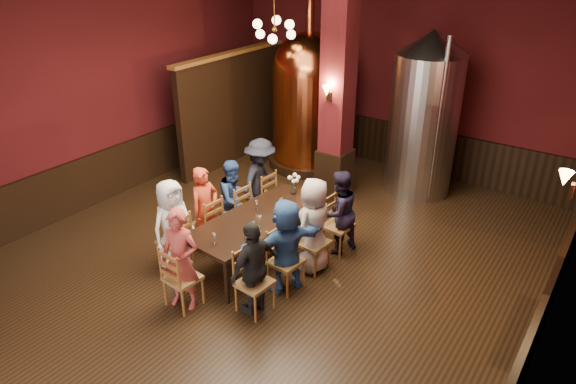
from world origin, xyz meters
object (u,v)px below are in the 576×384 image
Objects in this scene: person_2 at (234,198)px; rose_vase at (293,181)px; person_1 at (205,209)px; dining_table at (258,220)px; person_0 at (173,225)px; copper_kettle at (309,99)px; steel_vessel at (424,115)px.

person_2 is 1.06m from rose_vase.
rose_vase is at bearing -29.81° from person_1.
dining_table is at bearing -107.62° from person_2.
person_0 reaches higher than person_2.
copper_kettle is at bearing 115.92° from dining_table.
copper_kettle is at bearing -175.72° from steel_vessel.
dining_table is 1.67× the size of person_0.
rose_vase is (-0.01, 1.00, 0.30)m from dining_table.
steel_vessel reaches higher than person_1.
person_0 is 4.69m from copper_kettle.
copper_kettle reaches higher than person_2.
person_0 reaches higher than dining_table.
person_2 is at bearing -118.93° from steel_vessel.
steel_vessel is at bearing -20.88° from person_2.
rose_vase is (-1.11, -2.85, -0.61)m from steel_vessel.
person_1 is at bearing 0.43° from person_0.
steel_vessel is at bearing 78.64° from dining_table.
person_1 is at bearing -81.76° from copper_kettle.
rose_vase is at bearing -61.80° from copper_kettle.
person_1 is (0.05, 0.67, -0.01)m from person_0.
rose_vase is at bearing 95.25° from dining_table.
copper_kettle is at bearing 118.20° from rose_vase.
steel_vessel is (1.09, 3.86, 0.91)m from dining_table.
person_2 is 0.43× the size of steel_vessel.
dining_table is 1.69× the size of person_1.
dining_table is 1.05m from rose_vase.
rose_vase is at bearing -111.19° from steel_vessel.
person_2 is (0.10, 1.33, -0.06)m from person_0.
person_0 is at bearing -115.21° from rose_vase.
person_1 reaches higher than person_2.
steel_vessel reaches higher than person_0.
dining_table is 0.91m from person_2.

